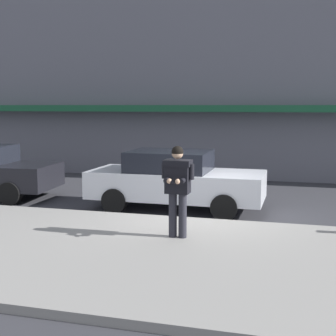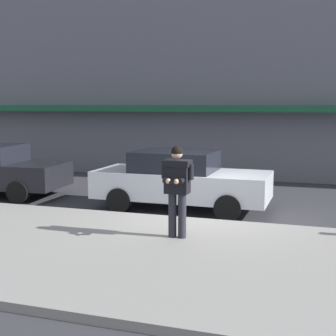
% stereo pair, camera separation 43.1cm
% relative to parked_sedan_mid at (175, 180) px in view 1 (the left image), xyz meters
% --- Properties ---
extents(ground_plane, '(80.00, 80.00, 0.00)m').
position_rel_parked_sedan_mid_xyz_m(ground_plane, '(0.94, -1.11, -0.79)').
color(ground_plane, '#333338').
extents(sidewalk, '(32.00, 5.30, 0.14)m').
position_rel_parked_sedan_mid_xyz_m(sidewalk, '(1.94, -3.96, -0.72)').
color(sidewalk, gray).
rests_on(sidewalk, ground).
extents(curb_paint_line, '(28.00, 0.12, 0.01)m').
position_rel_parked_sedan_mid_xyz_m(curb_paint_line, '(1.94, -1.06, -0.79)').
color(curb_paint_line, silver).
rests_on(curb_paint_line, ground).
extents(parked_sedan_mid, '(4.52, 1.98, 1.54)m').
position_rel_parked_sedan_mid_xyz_m(parked_sedan_mid, '(0.00, 0.00, 0.00)').
color(parked_sedan_mid, silver).
rests_on(parked_sedan_mid, ground).
extents(man_texting_on_phone, '(0.65, 0.59, 1.81)m').
position_rel_parked_sedan_mid_xyz_m(man_texting_on_phone, '(0.82, -3.00, 0.46)').
color(man_texting_on_phone, '#23232B').
rests_on(man_texting_on_phone, sidewalk).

